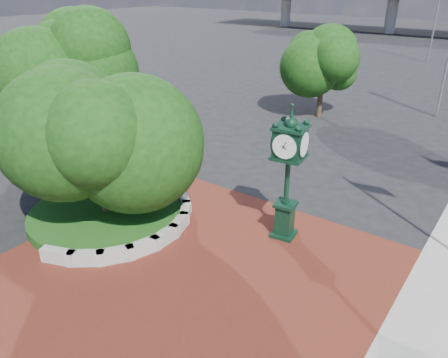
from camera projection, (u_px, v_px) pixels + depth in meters
ground at (204, 260)px, 15.10m from camera, size 200.00×200.00×0.00m
plaza at (185, 274)px, 14.35m from camera, size 12.00×12.00×0.04m
planter_wall at (147, 230)px, 16.42m from camera, size 2.96×6.77×0.54m
grass_bed at (107, 214)px, 17.66m from camera, size 6.10×6.10×0.40m
tree_planter at (96, 131)px, 16.17m from camera, size 5.20×5.20×6.33m
tree_northwest at (73, 72)px, 23.92m from camera, size 5.60×5.60×6.93m
tree_street at (323, 70)px, 29.07m from camera, size 4.40×4.40×5.45m
post_clock at (288, 169)px, 15.34m from camera, size 1.17×1.17×5.05m
street_lamp_far at (440, 7)px, 46.87m from camera, size 2.23×0.63×10.01m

